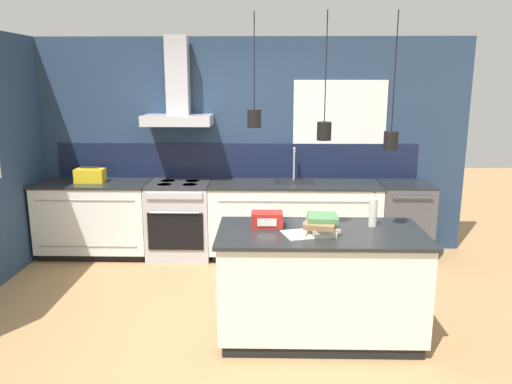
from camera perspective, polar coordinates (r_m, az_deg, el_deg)
name	(u,v)px	position (r m, az deg, el deg)	size (l,w,h in m)	color
ground_plane	(225,320)	(4.61, -3.58, -14.44)	(16.00, 16.00, 0.00)	#A87F51
wall_back	(234,142)	(6.14, -2.51, 5.72)	(5.60, 2.37, 2.60)	navy
counter_run_left	(95,218)	(6.35, -17.88, -2.88)	(1.33, 0.64, 0.91)	black
counter_run_sink	(294,219)	(6.02, 4.35, -3.15)	(2.02, 0.64, 1.31)	black
oven_range	(180,219)	(6.09, -8.69, -3.12)	(0.74, 0.66, 0.91)	#B5B5BA
dishwasher	(403,221)	(6.23, 16.43, -3.16)	(0.60, 0.65, 0.91)	#4C4C51
kitchen_island	(320,283)	(4.22, 7.27, -10.32)	(1.67, 0.85, 0.91)	black
bottle_on_island	(373,212)	(4.24, 13.23, -2.19)	(0.07, 0.07, 0.30)	silver
book_stack	(321,224)	(4.00, 7.48, -3.70)	(0.30, 0.37, 0.14)	silver
red_supply_box	(267,220)	(4.13, 1.26, -3.17)	(0.26, 0.18, 0.13)	red
paper_pile	(309,234)	(3.98, 6.04, -4.75)	(0.45, 0.37, 0.01)	silver
yellow_toolbox	(90,175)	(6.24, -18.43, 1.81)	(0.34, 0.18, 0.19)	gold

